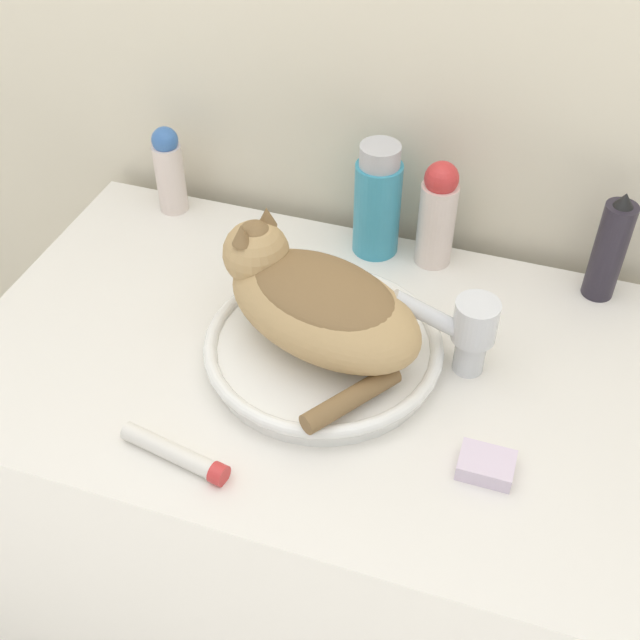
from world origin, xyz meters
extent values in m
cube|color=beige|center=(0.00, 0.68, 1.20)|extent=(8.00, 0.05, 2.40)
cube|color=white|center=(0.00, 0.31, 0.42)|extent=(0.99, 0.63, 0.85)
cylinder|color=white|center=(0.03, 0.31, 0.86)|extent=(0.32, 0.32, 0.03)
torus|color=white|center=(0.03, 0.31, 0.88)|extent=(0.34, 0.34, 0.02)
ellipsoid|color=tan|center=(0.03, 0.31, 0.94)|extent=(0.34, 0.26, 0.11)
ellipsoid|color=brown|center=(0.03, 0.31, 0.97)|extent=(0.26, 0.20, 0.05)
sphere|color=tan|center=(-0.08, 0.35, 0.98)|extent=(0.10, 0.10, 0.10)
sphere|color=brown|center=(-0.08, 0.35, 1.01)|extent=(0.05, 0.05, 0.05)
cone|color=brown|center=(-0.08, 0.38, 1.03)|extent=(0.03, 0.03, 0.03)
cone|color=brown|center=(-0.09, 0.33, 1.03)|extent=(0.03, 0.03, 0.03)
cylinder|color=brown|center=(0.10, 0.20, 0.90)|extent=(0.11, 0.14, 0.03)
cylinder|color=silver|center=(0.23, 0.36, 0.88)|extent=(0.04, 0.04, 0.06)
cylinder|color=silver|center=(0.18, 0.35, 0.94)|extent=(0.13, 0.05, 0.09)
cylinder|color=silver|center=(0.23, 0.36, 0.94)|extent=(0.06, 0.06, 0.06)
cylinder|color=teal|center=(0.03, 0.59, 0.93)|extent=(0.08, 0.08, 0.16)
cylinder|color=#B7B7BC|center=(0.03, 0.59, 1.02)|extent=(0.06, 0.06, 0.03)
cylinder|color=#28232D|center=(0.39, 0.59, 0.93)|extent=(0.05, 0.05, 0.17)
cone|color=black|center=(0.39, 0.59, 1.02)|extent=(0.03, 0.03, 0.02)
cylinder|color=silver|center=(-0.34, 0.59, 0.91)|extent=(0.05, 0.05, 0.13)
sphere|color=#3866AD|center=(-0.34, 0.59, 0.98)|extent=(0.05, 0.05, 0.05)
cylinder|color=silver|center=(0.13, 0.59, 0.92)|extent=(0.06, 0.06, 0.14)
sphere|color=red|center=(0.13, 0.59, 1.00)|extent=(0.05, 0.05, 0.05)
cylinder|color=silver|center=(-0.10, 0.08, 0.86)|extent=(0.14, 0.05, 0.02)
cylinder|color=red|center=(-0.03, 0.07, 0.86)|extent=(0.02, 0.03, 0.03)
cube|color=silver|center=(0.29, 0.19, 0.86)|extent=(0.07, 0.05, 0.02)
camera|label=1|loc=(0.28, -0.46, 1.67)|focal=45.00mm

